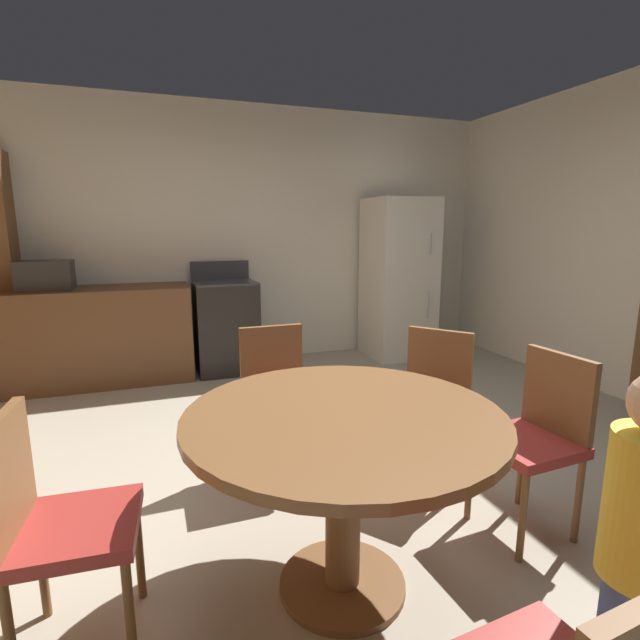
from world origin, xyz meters
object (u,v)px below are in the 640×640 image
(chair_west, at_px, (52,518))
(chair_east, at_px, (537,431))
(refrigerator, at_px, (398,279))
(chair_northeast, at_px, (431,396))
(microwave, at_px, (45,275))
(dining_table, at_px, (344,450))
(chair_north, at_px, (277,391))
(oven_range, at_px, (226,325))

(chair_west, bearing_deg, chair_east, 3.55)
(refrigerator, bearing_deg, chair_east, -106.90)
(chair_northeast, bearing_deg, microwave, -85.57)
(microwave, xyz_separation_m, dining_table, (1.54, -3.18, -0.43))
(dining_table, bearing_deg, microwave, 115.91)
(dining_table, height_order, chair_west, chair_west)
(microwave, bearing_deg, refrigerator, -0.82)
(refrigerator, distance_m, dining_table, 3.70)
(microwave, relative_size, dining_table, 0.36)
(dining_table, bearing_deg, chair_northeast, 38.21)
(chair_north, bearing_deg, dining_table, -0.00)
(microwave, height_order, chair_northeast, microwave)
(chair_north, bearing_deg, microwave, -144.81)
(dining_table, bearing_deg, chair_north, 90.30)
(oven_range, distance_m, chair_northeast, 2.67)
(refrigerator, height_order, dining_table, refrigerator)
(microwave, xyz_separation_m, chair_west, (0.53, -3.11, -0.53))
(microwave, relative_size, chair_west, 0.51)
(dining_table, height_order, chair_northeast, chair_northeast)
(dining_table, relative_size, chair_west, 1.41)
(chair_west, bearing_deg, oven_range, 75.23)
(oven_range, distance_m, refrigerator, 1.98)
(chair_east, bearing_deg, refrigerator, -110.37)
(oven_range, xyz_separation_m, microwave, (-1.56, -0.00, 0.56))
(chair_east, bearing_deg, chair_northeast, -72.63)
(chair_northeast, bearing_deg, chair_north, -63.96)
(refrigerator, distance_m, chair_north, 2.90)
(oven_range, height_order, dining_table, oven_range)
(chair_north, xyz_separation_m, chair_west, (-1.01, -0.96, 0.00))
(chair_east, xyz_separation_m, chair_north, (-1.02, 0.96, 0.00))
(chair_west, bearing_deg, chair_north, 46.96)
(chair_north, height_order, chair_west, same)
(oven_range, relative_size, chair_north, 1.26)
(refrigerator, bearing_deg, chair_north, -132.84)
(microwave, bearing_deg, dining_table, -64.09)
(oven_range, distance_m, chair_east, 3.28)
(refrigerator, bearing_deg, oven_range, 178.41)
(chair_east, distance_m, chair_northeast, 0.61)
(chair_east, bearing_deg, chair_north, -46.59)
(dining_table, relative_size, chair_northeast, 1.41)
(oven_range, bearing_deg, refrigerator, -1.59)
(chair_north, bearing_deg, chair_northeast, 63.96)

